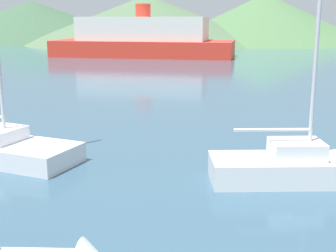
{
  "coord_description": "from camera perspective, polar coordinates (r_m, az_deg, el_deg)",
  "views": [
    {
      "loc": [
        3.45,
        -1.75,
        5.03
      ],
      "look_at": [
        -0.83,
        14.0,
        1.2
      ],
      "focal_mm": 50.0,
      "sensor_mm": 36.0,
      "label": 1
    }
  ],
  "objects": [
    {
      "name": "hill_east",
      "position": [
        96.89,
        11.73,
        12.77
      ],
      "size": [
        40.31,
        40.31,
        9.48
      ],
      "color": "#476B42",
      "rests_on": "ground_plane"
    },
    {
      "name": "sailboat_inner",
      "position": [
        15.11,
        15.29,
        -4.67
      ],
      "size": [
        5.55,
        3.23,
        7.75
      ],
      "rotation": [
        0.0,
        0.0,
        0.29
      ],
      "color": "white",
      "rests_on": "ground_plane"
    },
    {
      "name": "hill_west",
      "position": [
        110.13,
        -16.22,
        12.27
      ],
      "size": [
        48.29,
        48.29,
        8.4
      ],
      "color": "#38563D",
      "rests_on": "ground_plane"
    },
    {
      "name": "hill_central",
      "position": [
        92.56,
        -2.55,
        12.9
      ],
      "size": [
        47.09,
        47.09,
        9.09
      ],
      "color": "#4C6647",
      "rests_on": "ground_plane"
    },
    {
      "name": "ferry_distant",
      "position": [
        61.04,
        -3.02,
        10.54
      ],
      "size": [
        23.45,
        9.29,
        6.59
      ],
      "rotation": [
        0.0,
        0.0,
        0.07
      ],
      "color": "red",
      "rests_on": "ground_plane"
    }
  ]
}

